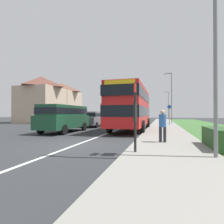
{
  "coord_description": "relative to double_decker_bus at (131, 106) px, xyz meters",
  "views": [
    {
      "loc": [
        3.9,
        -7.87,
        1.49
      ],
      "look_at": [
        0.53,
        4.41,
        1.6
      ],
      "focal_mm": 28.87,
      "sensor_mm": 36.0,
      "label": 1
    }
  ],
  "objects": [
    {
      "name": "ground_plane",
      "position": [
        -1.33,
        -8.01,
        -2.14
      ],
      "size": [
        120.0,
        120.0,
        0.0
      ],
      "primitive_type": "plane",
      "color": "#2D3033"
    },
    {
      "name": "lane_marking_centre",
      "position": [
        -1.33,
        -0.01,
        -2.14
      ],
      "size": [
        0.14,
        60.0,
        0.01
      ],
      "primitive_type": "cube",
      "color": "silver",
      "rests_on": "ground_plane"
    },
    {
      "name": "pavement_near_side",
      "position": [
        2.87,
        -2.01,
        -2.08
      ],
      "size": [
        3.2,
        68.0,
        0.12
      ],
      "primitive_type": "cube",
      "color": "gray",
      "rests_on": "ground_plane"
    },
    {
      "name": "roadside_hedge",
      "position": [
        4.97,
        -7.72,
        -1.69
      ],
      "size": [
        1.1,
        2.47,
        0.9
      ],
      "primitive_type": "cube",
      "color": "#2D5128",
      "rests_on": "ground_plane"
    },
    {
      "name": "double_decker_bus",
      "position": [
        0.0,
        0.0,
        0.0
      ],
      "size": [
        2.8,
        9.59,
        3.7
      ],
      "color": "red",
      "rests_on": "ground_plane"
    },
    {
      "name": "parked_van_dark_green",
      "position": [
        -4.94,
        -2.95,
        -0.86
      ],
      "size": [
        2.11,
        5.43,
        2.13
      ],
      "color": "#19472D",
      "rests_on": "ground_plane"
    },
    {
      "name": "parked_car_grey",
      "position": [
        -4.8,
        2.85,
        -1.21
      ],
      "size": [
        1.91,
        3.92,
        1.7
      ],
      "color": "slate",
      "rests_on": "ground_plane"
    },
    {
      "name": "parked_car_black",
      "position": [
        -5.0,
        8.04,
        -1.23
      ],
      "size": [
        1.95,
        4.07,
        1.65
      ],
      "color": "black",
      "rests_on": "ground_plane"
    },
    {
      "name": "parked_car_red",
      "position": [
        -4.81,
        13.22,
        -1.28
      ],
      "size": [
        1.88,
        4.53,
        1.56
      ],
      "color": "#B21E1E",
      "rests_on": "ground_plane"
    },
    {
      "name": "pedestrian_at_stop",
      "position": [
        2.63,
        -6.93,
        -1.16
      ],
      "size": [
        0.34,
        0.34,
        1.67
      ],
      "color": "#23232D",
      "rests_on": "ground_plane"
    },
    {
      "name": "bus_stop_sign",
      "position": [
        1.67,
        -9.45,
        -0.6
      ],
      "size": [
        0.09,
        0.52,
        2.6
      ],
      "color": "black",
      "rests_on": "ground_plane"
    },
    {
      "name": "cycle_route_sign",
      "position": [
        3.5,
        6.69,
        -0.71
      ],
      "size": [
        0.44,
        0.08,
        2.52
      ],
      "color": "slate",
      "rests_on": "ground_plane"
    },
    {
      "name": "street_lamp_near",
      "position": [
        4.13,
        -9.56,
        2.25
      ],
      "size": [
        1.14,
        0.2,
        7.67
      ],
      "color": "slate",
      "rests_on": "ground_plane"
    },
    {
      "name": "street_lamp_mid",
      "position": [
        3.85,
        10.27,
        1.97
      ],
      "size": [
        1.14,
        0.2,
        7.14
      ],
      "color": "slate",
      "rests_on": "ground_plane"
    },
    {
      "name": "street_lamp_far",
      "position": [
        4.12,
        29.63,
        1.79
      ],
      "size": [
        1.14,
        0.2,
        6.77
      ],
      "color": "slate",
      "rests_on": "ground_plane"
    },
    {
      "name": "house_terrace_far_side",
      "position": [
        -16.63,
        12.79,
        1.68
      ],
      "size": [
        6.05,
        12.35,
        7.64
      ],
      "color": "#C1A88E",
      "rests_on": "ground_plane"
    }
  ]
}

